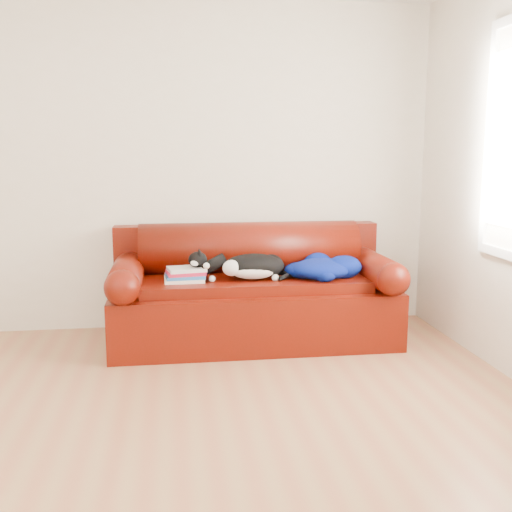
{
  "coord_description": "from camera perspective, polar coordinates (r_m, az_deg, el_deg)",
  "views": [
    {
      "loc": [
        0.14,
        -2.86,
        1.42
      ],
      "look_at": [
        0.74,
        1.35,
        0.68
      ],
      "focal_mm": 42.0,
      "sensor_mm": 36.0,
      "label": 1
    }
  ],
  "objects": [
    {
      "name": "blanket",
      "position": [
        4.47,
        6.35,
        -1.08
      ],
      "size": [
        0.64,
        0.52,
        0.17
      ],
      "rotation": [
        0.0,
        0.0,
        0.29
      ],
      "color": "#020545",
      "rests_on": "sofa_base"
    },
    {
      "name": "sofa_base",
      "position": [
        4.55,
        -0.25,
        -5.18
      ],
      "size": [
        2.1,
        0.9,
        0.5
      ],
      "color": "#360C02",
      "rests_on": "ground"
    },
    {
      "name": "room_shell",
      "position": [
        2.89,
        -8.64,
        14.69
      ],
      "size": [
        4.52,
        4.02,
        2.61
      ],
      "color": "beige",
      "rests_on": "ground"
    },
    {
      "name": "sofa_back",
      "position": [
        4.72,
        -0.66,
        -0.85
      ],
      "size": [
        2.1,
        1.01,
        0.88
      ],
      "color": "#360C02",
      "rests_on": "ground"
    },
    {
      "name": "book_stack",
      "position": [
        4.35,
        -6.75,
        -1.76
      ],
      "size": [
        0.29,
        0.24,
        0.1
      ],
      "rotation": [
        0.0,
        0.0,
        0.11
      ],
      "color": "#F2E2D1",
      "rests_on": "sofa_base"
    },
    {
      "name": "cat",
      "position": [
        4.36,
        -0.29,
        -1.07
      ],
      "size": [
        0.67,
        0.33,
        0.24
      ],
      "rotation": [
        0.0,
        0.0,
        0.19
      ],
      "color": "black",
      "rests_on": "sofa_base"
    },
    {
      "name": "ground",
      "position": [
        3.2,
        -10.15,
        -16.63
      ],
      "size": [
        4.5,
        4.5,
        0.0
      ],
      "primitive_type": "plane",
      "color": "#96593C",
      "rests_on": "ground"
    }
  ]
}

